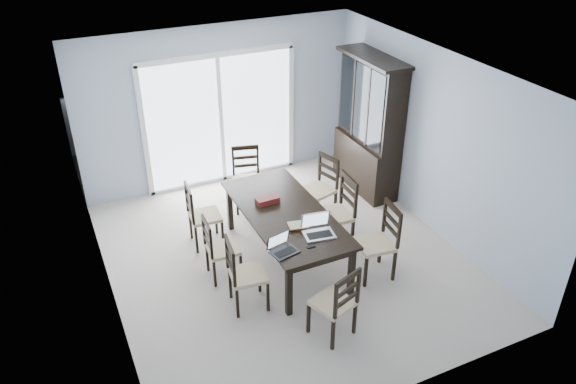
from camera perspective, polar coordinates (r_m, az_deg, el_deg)
name	(u,v)px	position (r m, az deg, el deg)	size (l,w,h in m)	color
floor	(286,258)	(7.67, -0.25, -6.76)	(5.00, 5.00, 0.00)	#BEB1A3
ceiling	(285,73)	(6.44, -0.30, 12.02)	(5.00, 5.00, 0.00)	white
back_wall	(219,106)	(9.08, -6.98, 8.63)	(4.50, 0.02, 2.60)	#A1AFC0
wall_left	(99,216)	(6.48, -18.66, -2.31)	(0.02, 5.00, 2.60)	#A1AFC0
wall_right	(432,142)	(8.06, 14.46, 4.98)	(0.02, 5.00, 2.60)	#A1AFC0
balcony	(206,157)	(10.51, -8.30, 3.58)	(4.50, 2.00, 0.10)	gray
railing	(188,108)	(11.15, -10.12, 8.41)	(4.50, 0.06, 1.10)	#99999E
dining_table	(285,217)	(7.28, -0.26, -2.53)	(1.00, 2.20, 0.75)	black
china_hutch	(369,127)	(8.94, 8.23, 6.60)	(0.50, 1.38, 2.20)	black
sliding_door	(221,119)	(9.14, -6.85, 7.35)	(2.52, 0.05, 2.18)	silver
chair_left_near	(240,267)	(6.60, -4.91, -7.65)	(0.47, 0.46, 1.09)	black
chair_left_mid	(216,243)	(7.09, -7.36, -5.13)	(0.41, 0.40, 1.02)	black
chair_left_far	(198,209)	(7.72, -9.15, -1.74)	(0.45, 0.44, 1.08)	black
chair_right_near	(383,233)	(7.16, 9.60, -4.17)	(0.50, 0.49, 1.16)	black
chair_right_mid	(340,205)	(7.64, 5.34, -1.28)	(0.48, 0.47, 1.20)	black
chair_right_far	(323,180)	(8.31, 3.57, 1.18)	(0.53, 0.52, 1.11)	black
chair_end_near	(339,298)	(6.20, 5.23, -10.64)	(0.52, 0.53, 1.08)	black
chair_end_far	(247,171)	(8.58, -4.23, 2.17)	(0.51, 0.52, 1.11)	black
laptop_dark	(285,249)	(6.48, -0.34, -5.82)	(0.35, 0.28, 0.21)	black
laptop_silver	(319,231)	(6.77, 3.18, -4.00)	(0.40, 0.31, 0.25)	#B9B9BC
book_stack	(297,226)	(6.93, 0.96, -3.46)	(0.27, 0.23, 0.04)	maroon
cell_phone	(311,246)	(6.60, 2.34, -5.55)	(0.10, 0.05, 0.01)	black
game_box	(267,200)	(7.42, -2.11, -0.82)	(0.31, 0.15, 0.08)	#531016
hot_tub	(149,139)	(10.04, -13.90, 5.28)	(2.02, 1.81, 1.04)	brown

